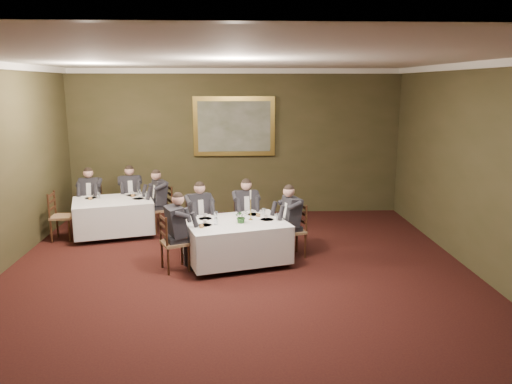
{
  "coord_description": "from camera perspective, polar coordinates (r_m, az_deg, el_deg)",
  "views": [
    {
      "loc": [
        -0.07,
        -7.1,
        3.13
      ],
      "look_at": [
        0.36,
        2.04,
        1.15
      ],
      "focal_mm": 35.0,
      "sensor_mm": 36.0,
      "label": 1
    }
  ],
  "objects": [
    {
      "name": "diner_main_endright",
      "position": [
        9.23,
        4.17,
        -4.3
      ],
      "size": [
        0.58,
        0.52,
        1.35
      ],
      "rotation": [
        0.0,
        0.0,
        1.87
      ],
      "color": "black",
      "rests_on": "chair_main_endright"
    },
    {
      "name": "back_wall",
      "position": [
        12.18,
        -2.34,
        5.69
      ],
      "size": [
        8.0,
        0.1,
        3.5
      ],
      "primitive_type": "cube",
      "color": "#36341B",
      "rests_on": "ground"
    },
    {
      "name": "centerpiece",
      "position": [
        8.69,
        -1.69,
        -2.74
      ],
      "size": [
        0.27,
        0.24,
        0.25
      ],
      "primitive_type": "imported",
      "rotation": [
        0.0,
        0.0,
        0.24
      ],
      "color": "#2D5926",
      "rests_on": "table_main"
    },
    {
      "name": "chair_main_endright",
      "position": [
        9.3,
        4.21,
        -5.64
      ],
      "size": [
        0.53,
        0.54,
        1.0
      ],
      "rotation": [
        0.0,
        0.0,
        1.87
      ],
      "color": "olive",
      "rests_on": "ground"
    },
    {
      "name": "painting",
      "position": [
        12.08,
        -2.51,
        7.51
      ],
      "size": [
        1.96,
        0.09,
        1.42
      ],
      "color": "gold",
      "rests_on": "back_wall"
    },
    {
      "name": "ground",
      "position": [
        7.76,
        -1.97,
        -11.59
      ],
      "size": [
        10.0,
        10.0,
        0.0
      ],
      "primitive_type": "plane",
      "color": "black",
      "rests_on": "ground"
    },
    {
      "name": "diner_sec_endright",
      "position": [
        10.99,
        -10.79,
        -1.8
      ],
      "size": [
        0.6,
        0.56,
        1.35
      ],
      "rotation": [
        0.0,
        0.0,
        2.01
      ],
      "color": "black",
      "rests_on": "chair_sec_endright"
    },
    {
      "name": "chair_main_backleft",
      "position": [
        9.66,
        -6.48,
        -5.01
      ],
      "size": [
        0.56,
        0.54,
        1.0
      ],
      "rotation": [
        0.0,
        0.0,
        3.48
      ],
      "color": "olive",
      "rests_on": "ground"
    },
    {
      "name": "candlestick",
      "position": [
        8.87,
        -0.63,
        -1.92
      ],
      "size": [
        0.08,
        0.08,
        0.55
      ],
      "color": "#B49437",
      "rests_on": "table_main"
    },
    {
      "name": "diner_main_backleft",
      "position": [
        9.59,
        -6.5,
        -3.72
      ],
      "size": [
        0.54,
        0.59,
        1.35
      ],
      "rotation": [
        0.0,
        0.0,
        3.48
      ],
      "color": "black",
      "rests_on": "chair_main_backleft"
    },
    {
      "name": "chair_sec_backright",
      "position": [
        11.78,
        -14.06,
        -2.15
      ],
      "size": [
        0.53,
        0.51,
        1.0
      ],
      "rotation": [
        0.0,
        0.0,
        3.38
      ],
      "color": "olive",
      "rests_on": "ground"
    },
    {
      "name": "chair_sec_backleft",
      "position": [
        11.75,
        -18.22,
        -2.43
      ],
      "size": [
        0.46,
        0.44,
        1.0
      ],
      "rotation": [
        0.0,
        0.0,
        3.19
      ],
      "color": "olive",
      "rests_on": "ground"
    },
    {
      "name": "crown_molding",
      "position": [
        7.11,
        -2.18,
        14.69
      ],
      "size": [
        8.0,
        10.0,
        0.12
      ],
      "color": "white",
      "rests_on": "back_wall"
    },
    {
      "name": "chair_sec_endleft",
      "position": [
        10.98,
        -21.24,
        -3.67
      ],
      "size": [
        0.43,
        0.45,
        1.0
      ],
      "rotation": [
        0.0,
        0.0,
        -1.56
      ],
      "color": "olive",
      "rests_on": "ground"
    },
    {
      "name": "diner_main_endleft",
      "position": [
        8.65,
        -9.26,
        -5.58
      ],
      "size": [
        0.6,
        0.56,
        1.35
      ],
      "rotation": [
        0.0,
        0.0,
        -1.16
      ],
      "color": "black",
      "rests_on": "chair_main_endleft"
    },
    {
      "name": "chair_sec_endright",
      "position": [
        11.05,
        -10.69,
        -2.94
      ],
      "size": [
        0.57,
        0.58,
        1.0
      ],
      "rotation": [
        0.0,
        0.0,
        2.01
      ],
      "color": "olive",
      "rests_on": "ground"
    },
    {
      "name": "place_setting_table_second",
      "position": [
        11.18,
        -18.08,
        -0.46
      ],
      "size": [
        0.33,
        0.31,
        0.14
      ],
      "color": "white",
      "rests_on": "table_second"
    },
    {
      "name": "diner_sec_backright",
      "position": [
        11.72,
        -14.11,
        -1.08
      ],
      "size": [
        0.5,
        0.56,
        1.35
      ],
      "rotation": [
        0.0,
        0.0,
        3.38
      ],
      "color": "black",
      "rests_on": "chair_sec_backright"
    },
    {
      "name": "place_setting_table_main",
      "position": [
        9.05,
        -5.49,
        -2.8
      ],
      "size": [
        0.33,
        0.31,
        0.14
      ],
      "color": "white",
      "rests_on": "table_main"
    },
    {
      "name": "right_wall",
      "position": [
        8.3,
        26.75,
        1.32
      ],
      "size": [
        0.1,
        10.0,
        3.5
      ],
      "primitive_type": "cube",
      "color": "#36341B",
      "rests_on": "ground"
    },
    {
      "name": "ceiling",
      "position": [
        7.11,
        -2.18,
        15.18
      ],
      "size": [
        8.0,
        10.0,
        0.1
      ],
      "primitive_type": "cube",
      "color": "silver",
      "rests_on": "back_wall"
    },
    {
      "name": "diner_main_backright",
      "position": [
        9.82,
        -1.18,
        -3.26
      ],
      "size": [
        0.46,
        0.53,
        1.35
      ],
      "rotation": [
        0.0,
        0.0,
        3.28
      ],
      "color": "black",
      "rests_on": "chair_main_backright"
    },
    {
      "name": "table_main",
      "position": [
        8.9,
        -2.32,
        -5.34
      ],
      "size": [
        2.03,
        1.75,
        0.67
      ],
      "rotation": [
        0.0,
        0.0,
        0.28
      ],
      "color": "black",
      "rests_on": "ground"
    },
    {
      "name": "table_second",
      "position": [
        10.92,
        -16.0,
        -2.49
      ],
      "size": [
        1.88,
        1.62,
        0.67
      ],
      "rotation": [
        0.0,
        0.0,
        0.27
      ],
      "color": "black",
      "rests_on": "ground"
    },
    {
      "name": "front_wall",
      "position": [
        2.51,
        -0.68,
        -21.1
      ],
      "size": [
        8.0,
        0.1,
        3.5
      ],
      "primitive_type": "cube",
      "color": "#36341B",
      "rests_on": "ground"
    },
    {
      "name": "chair_main_endleft",
      "position": [
        8.72,
        -9.29,
        -7.02
      ],
      "size": [
        0.56,
        0.57,
        1.0
      ],
      "rotation": [
        0.0,
        0.0,
        -1.16
      ],
      "color": "olive",
      "rests_on": "ground"
    },
    {
      "name": "diner_sec_backleft",
      "position": [
        11.69,
        -18.31,
        -1.36
      ],
      "size": [
        0.43,
        0.5,
        1.35
      ],
      "rotation": [
        0.0,
        0.0,
        3.19
      ],
      "color": "black",
      "rests_on": "chair_sec_backleft"
    },
    {
      "name": "chair_main_backright",
      "position": [
        9.89,
        -1.19,
        -4.52
      ],
      "size": [
        0.49,
        0.48,
        1.0
      ],
      "rotation": [
        0.0,
        0.0,
        3.28
      ],
      "color": "olive",
      "rests_on": "ground"
    }
  ]
}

